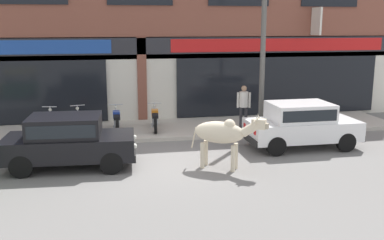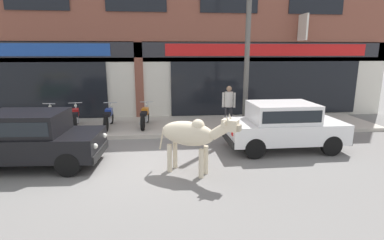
% 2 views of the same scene
% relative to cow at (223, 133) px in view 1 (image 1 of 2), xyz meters
% --- Properties ---
extents(ground_plane, '(90.00, 90.00, 0.00)m').
position_rel_cow_xyz_m(ground_plane, '(-1.60, 0.99, -1.01)').
color(ground_plane, slate).
extents(sidewalk, '(19.00, 3.13, 0.13)m').
position_rel_cow_xyz_m(sidewalk, '(-1.60, 4.76, -0.94)').
color(sidewalk, '#B7AFA3').
rests_on(sidewalk, ground).
extents(shop_building, '(23.00, 1.40, 8.49)m').
position_rel_cow_xyz_m(shop_building, '(-1.60, 6.58, 3.02)').
color(shop_building, brown).
rests_on(shop_building, ground).
extents(cow, '(1.90, 1.37, 1.61)m').
position_rel_cow_xyz_m(cow, '(0.00, 0.00, 0.00)').
color(cow, beige).
rests_on(cow, ground).
extents(car_0, '(3.62, 1.62, 1.46)m').
position_rel_cow_xyz_m(car_0, '(3.01, 1.59, -0.19)').
color(car_0, black).
rests_on(car_0, ground).
extents(car_1, '(3.69, 1.83, 1.46)m').
position_rel_cow_xyz_m(car_1, '(-4.13, 0.95, -0.19)').
color(car_1, black).
rests_on(car_1, ground).
extents(motorcycle_0, '(0.65, 1.79, 0.88)m').
position_rel_cow_xyz_m(motorcycle_0, '(-5.17, 4.51, -0.49)').
color(motorcycle_0, black).
rests_on(motorcycle_0, sidewalk).
extents(motorcycle_1, '(0.63, 1.79, 0.88)m').
position_rel_cow_xyz_m(motorcycle_1, '(-3.94, 4.60, -0.49)').
color(motorcycle_1, black).
rests_on(motorcycle_1, sidewalk).
extents(motorcycle_2, '(0.52, 1.81, 0.88)m').
position_rel_cow_xyz_m(motorcycle_2, '(-2.70, 4.50, -0.49)').
color(motorcycle_2, black).
rests_on(motorcycle_2, sidewalk).
extents(motorcycle_3, '(0.52, 1.81, 0.88)m').
position_rel_cow_xyz_m(motorcycle_3, '(-1.32, 4.51, -0.49)').
color(motorcycle_3, black).
rests_on(motorcycle_3, sidewalk).
extents(pedestrian, '(0.48, 0.32, 1.60)m').
position_rel_cow_xyz_m(pedestrian, '(1.84, 3.90, 0.11)').
color(pedestrian, '#2D2D33').
rests_on(pedestrian, sidewalk).
extents(utility_pole, '(0.18, 0.18, 5.73)m').
position_rel_cow_xyz_m(utility_pole, '(2.35, 3.49, 1.99)').
color(utility_pole, '#595651').
rests_on(utility_pole, sidewalk).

